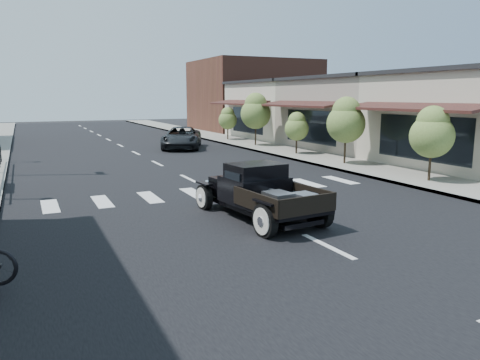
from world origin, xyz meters
name	(u,v)px	position (x,y,z in m)	size (l,w,h in m)	color
ground	(266,217)	(0.00, 0.00, 0.00)	(120.00, 120.00, 0.00)	black
road	(144,157)	(0.00, 15.00, 0.01)	(14.00, 80.00, 0.02)	black
road_markings	(168,169)	(0.00, 10.00, 0.00)	(12.00, 60.00, 0.06)	silver
sidewalk_right	(273,149)	(8.50, 15.00, 0.07)	(3.00, 80.00, 0.15)	gray
storefront_mid	(374,115)	(15.00, 13.00, 2.25)	(10.00, 9.00, 4.50)	#9F9486
storefront_far	(301,111)	(15.00, 22.00, 2.25)	(10.00, 9.00, 4.50)	beige
far_building_right	(253,96)	(15.50, 32.00, 3.50)	(11.00, 10.00, 7.00)	brown
small_tree_a	(431,145)	(8.30, 1.87, 1.57)	(1.70, 1.70, 2.83)	olive
small_tree_b	(346,131)	(8.30, 7.28, 1.73)	(1.90, 1.90, 3.17)	olive
small_tree_c	(297,133)	(8.30, 11.84, 1.31)	(1.40, 1.40, 2.33)	olive
small_tree_d	(256,120)	(8.30, 17.16, 1.86)	(2.05, 2.05, 3.42)	olive
small_tree_e	(228,124)	(8.30, 21.96, 1.35)	(1.43, 1.43, 2.39)	olive
hotrod_pickup	(259,191)	(-0.27, -0.07, 0.80)	(2.16, 4.63, 1.60)	black
second_car	(182,138)	(3.37, 18.30, 0.72)	(2.38, 5.17, 1.44)	black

